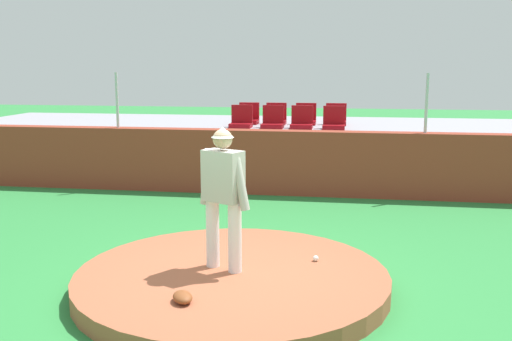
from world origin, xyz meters
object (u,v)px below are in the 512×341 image
object	(u,v)px
pitcher	(223,188)
stadium_chair_5	(276,118)
baseball	(316,258)
stadium_chair_6	(306,118)
stadium_chair_4	(249,117)
stadium_chair_3	(334,122)
fielding_glove	(183,297)
stadium_chair_1	(273,121)
stadium_chair_0	(241,120)
stadium_chair_7	(336,118)
stadium_chair_2	(302,121)

from	to	relation	value
pitcher	stadium_chair_5	xyz separation A→B (m)	(-0.25, 7.13, 0.20)
baseball	stadium_chair_6	distance (m)	6.83
stadium_chair_4	stadium_chair_5	distance (m)	0.66
pitcher	stadium_chair_3	bearing A→B (deg)	106.16
fielding_glove	stadium_chair_6	distance (m)	8.33
fielding_glove	stadium_chair_1	size ratio (longest dim) A/B	0.60
stadium_chair_0	stadium_chair_7	distance (m)	2.28
baseball	stadium_chair_4	xyz separation A→B (m)	(-2.00, 6.68, 1.17)
stadium_chair_1	stadium_chair_3	world-z (taller)	same
stadium_chair_0	stadium_chair_4	size ratio (longest dim) A/B	1.00
pitcher	fielding_glove	bearing A→B (deg)	-74.87
stadium_chair_0	stadium_chair_2	xyz separation A→B (m)	(1.36, 0.02, 0.00)
stadium_chair_2	stadium_chair_4	size ratio (longest dim) A/B	1.00
baseball	stadium_chair_5	size ratio (longest dim) A/B	0.15
baseball	stadium_chair_6	size ratio (longest dim) A/B	0.15
stadium_chair_0	fielding_glove	bearing A→B (deg)	95.54
stadium_chair_7	fielding_glove	bearing A→B (deg)	80.47
pitcher	stadium_chair_2	distance (m)	6.30
stadium_chair_3	stadium_chair_7	distance (m)	0.93
fielding_glove	stadium_chair_0	distance (m)	7.45
stadium_chair_3	fielding_glove	bearing A→B (deg)	79.47
baseball	stadium_chair_6	xyz separation A→B (m)	(-0.63, 6.70, 1.17)
stadium_chair_0	pitcher	bearing A→B (deg)	98.41
stadium_chair_0	baseball	bearing A→B (deg)	109.12
pitcher	baseball	bearing A→B (deg)	49.11
fielding_glove	stadium_chair_1	world-z (taller)	stadium_chair_1
stadium_chair_2	stadium_chair_6	xyz separation A→B (m)	(0.02, 0.87, 0.00)
stadium_chair_4	baseball	bearing A→B (deg)	106.64
pitcher	stadium_chair_7	world-z (taller)	pitcher
baseball	stadium_chair_2	world-z (taller)	stadium_chair_2
stadium_chair_0	stadium_chair_3	size ratio (longest dim) A/B	1.00
stadium_chair_6	stadium_chair_4	bearing A→B (deg)	0.85
fielding_glove	stadium_chair_2	xyz separation A→B (m)	(0.65, 7.35, 1.16)
baseball	stadium_chair_1	world-z (taller)	stadium_chair_1
stadium_chair_2	stadium_chair_4	world-z (taller)	same
fielding_glove	pitcher	bearing A→B (deg)	139.62
pitcher	stadium_chair_4	bearing A→B (deg)	123.78
stadium_chair_1	stadium_chair_4	size ratio (longest dim) A/B	1.00
stadium_chair_1	stadium_chair_3	bearing A→B (deg)	179.07
stadium_chair_1	stadium_chair_7	world-z (taller)	same
pitcher	stadium_chair_7	bearing A→B (deg)	107.29
pitcher	stadium_chair_6	xyz separation A→B (m)	(0.46, 7.15, 0.20)
fielding_glove	stadium_chair_2	size ratio (longest dim) A/B	0.60
baseball	stadium_chair_0	xyz separation A→B (m)	(-2.01, 5.81, 1.17)
stadium_chair_0	stadium_chair_6	bearing A→B (deg)	-147.30
stadium_chair_3	stadium_chair_7	size ratio (longest dim) A/B	1.00
stadium_chair_0	stadium_chair_7	bearing A→B (deg)	-156.57
stadium_chair_1	pitcher	bearing A→B (deg)	91.93
stadium_chair_5	baseball	bearing A→B (deg)	101.31
stadium_chair_1	stadium_chair_6	size ratio (longest dim) A/B	1.00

